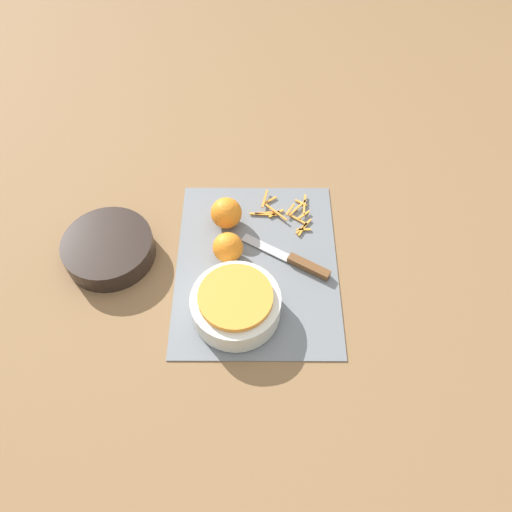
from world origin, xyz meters
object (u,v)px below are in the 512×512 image
bowl_dark (108,249)px  orange_right (227,248)px  orange_left (226,213)px  knife (299,263)px  bowl_speckled (235,304)px

bowl_dark → orange_right: 0.27m
bowl_dark → orange_left: 0.28m
knife → orange_left: 0.21m
orange_left → orange_right: bearing=-175.9°
knife → orange_left: size_ratio=2.74×
bowl_speckled → orange_left: orange_left is taller
orange_right → orange_left: bearing=4.1°
orange_left → bowl_dark: bearing=109.2°
orange_left → orange_right: size_ratio=1.07×
orange_left → orange_right: orange_left is taller
bowl_dark → knife: bowl_dark is taller
orange_right → bowl_dark: bearing=88.6°
bowl_speckled → orange_right: bowl_speckled is taller
bowl_dark → orange_left: orange_left is taller
bowl_speckled → orange_left: 0.25m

